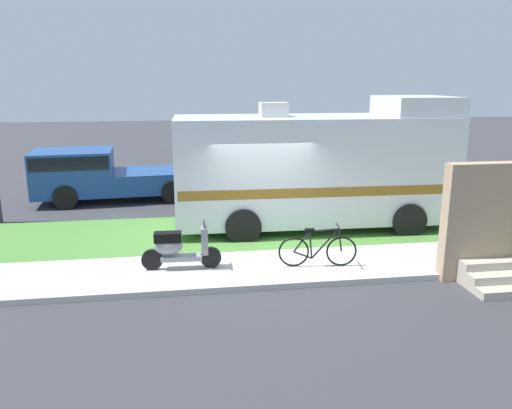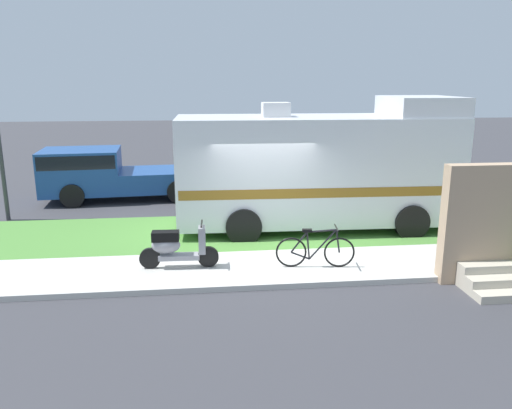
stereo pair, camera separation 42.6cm
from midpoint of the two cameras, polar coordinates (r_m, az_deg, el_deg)
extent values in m
plane|color=#38383D|center=(11.95, 0.26, -5.44)|extent=(80.00, 80.00, 0.00)
cube|color=beige|center=(10.81, 1.24, -7.23)|extent=(24.00, 2.00, 0.12)
cube|color=#4C8438|center=(13.34, -0.71, -3.15)|extent=(24.00, 3.40, 0.08)
cube|color=silver|center=(13.52, 5.65, 4.14)|extent=(7.38, 2.49, 2.75)
cube|color=silver|center=(14.21, 16.95, 10.68)|extent=(1.85, 2.24, 0.50)
cube|color=#8C601E|center=(13.60, 5.61, 2.43)|extent=(7.23, 2.50, 0.24)
cube|color=black|center=(14.69, 19.79, 6.06)|extent=(0.13, 1.97, 0.90)
cube|color=silver|center=(13.14, 1.06, 10.74)|extent=(0.71, 0.62, 0.36)
cylinder|color=black|center=(15.45, 12.89, 0.46)|extent=(0.91, 0.30, 0.90)
cylinder|color=black|center=(13.46, 16.06, -1.75)|extent=(0.91, 0.30, 0.90)
cylinder|color=black|center=(14.56, -3.18, -0.02)|extent=(0.91, 0.30, 0.90)
cylinder|color=black|center=(12.43, -2.46, -2.48)|extent=(0.91, 0.30, 0.90)
cylinder|color=black|center=(10.68, -6.30, -5.99)|extent=(0.44, 0.11, 0.44)
cylinder|color=black|center=(10.75, -12.84, -6.13)|extent=(0.44, 0.11, 0.44)
cube|color=gray|center=(10.69, -9.59, -5.97)|extent=(0.86, 0.31, 0.10)
cube|color=black|center=(10.57, -11.14, -3.65)|extent=(0.57, 0.28, 0.20)
ellipsoid|color=gray|center=(10.63, -11.09, -4.68)|extent=(0.61, 0.32, 0.36)
cube|color=gray|center=(10.56, -7.02, -4.07)|extent=(0.15, 0.32, 0.56)
cylinder|color=black|center=(10.46, -7.08, -2.24)|extent=(0.05, 0.50, 0.04)
sphere|color=white|center=(10.51, -7.05, -3.13)|extent=(0.12, 0.12, 0.12)
torus|color=black|center=(10.77, 8.56, -5.30)|extent=(0.65, 0.12, 0.65)
torus|color=black|center=(10.64, 3.16, -5.40)|extent=(0.65, 0.12, 0.65)
cylinder|color=black|center=(10.66, 6.71, -4.44)|extent=(0.57, 0.10, 0.67)
cylinder|color=black|center=(10.62, 5.08, -4.60)|extent=(0.10, 0.05, 0.60)
cylinder|color=black|center=(10.56, 6.60, -2.91)|extent=(0.61, 0.11, 0.09)
cylinder|color=black|center=(10.68, 4.19, -5.76)|extent=(0.40, 0.08, 0.18)
cylinder|color=black|center=(10.58, 4.05, -4.24)|extent=(0.36, 0.08, 0.47)
cylinder|color=black|center=(10.68, 8.40, -4.04)|extent=(0.12, 0.05, 0.51)
cube|color=black|center=(10.52, 4.96, -2.91)|extent=(0.21, 0.12, 0.06)
cylinder|color=black|center=(10.59, 8.24, -2.55)|extent=(0.09, 0.52, 0.03)
cube|color=#1E478C|center=(17.73, -20.65, 3.46)|extent=(2.66, 2.19, 1.45)
cube|color=black|center=(17.66, -20.77, 4.81)|extent=(2.54, 2.20, 0.44)
cube|color=#1E478C|center=(17.63, -11.53, 2.76)|extent=(3.22, 2.24, 0.68)
cylinder|color=black|center=(16.94, -21.53, 0.77)|extent=(0.78, 0.30, 0.76)
cylinder|color=black|center=(18.80, -20.72, 2.08)|extent=(0.78, 0.30, 0.76)
cylinder|color=black|center=(16.75, -10.15, 1.40)|extent=(0.78, 0.30, 0.76)
cylinder|color=black|center=(18.63, -10.47, 2.66)|extent=(0.78, 0.30, 0.76)
cube|color=#BCB29E|center=(10.93, 25.21, -8.30)|extent=(1.40, 0.96, 0.16)
cube|color=#BCB29E|center=(10.99, 24.85, -7.23)|extent=(1.40, 0.64, 0.16)
cube|color=#BCB29E|center=(11.07, 24.48, -6.17)|extent=(1.40, 0.32, 0.16)
cube|color=tan|center=(11.08, 24.05, -1.75)|extent=(2.00, 0.30, 2.40)
camera|label=1|loc=(0.21, -91.03, -0.26)|focal=35.20mm
camera|label=2|loc=(0.21, 88.97, 0.26)|focal=35.20mm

